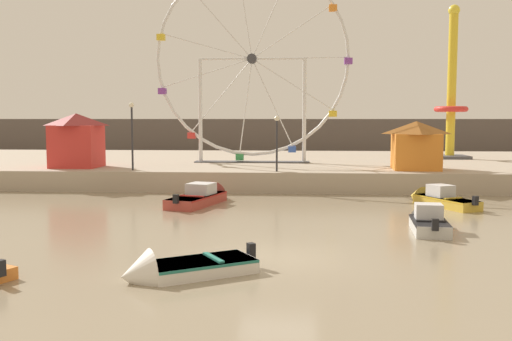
{
  "coord_description": "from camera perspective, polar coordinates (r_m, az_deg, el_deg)",
  "views": [
    {
      "loc": [
        0.5,
        -17.9,
        4.45
      ],
      "look_at": [
        -1.4,
        9.87,
        1.9
      ],
      "focal_mm": 39.8,
      "sensor_mm": 36.0,
      "label": 1
    }
  ],
  "objects": [
    {
      "name": "distant_town_skyline",
      "position": [
        71.95,
        3.52,
        3.44
      ],
      "size": [
        140.0,
        3.0,
        4.4
      ],
      "primitive_type": "cube",
      "color": "#564C47",
      "rests_on": "ground_plane"
    },
    {
      "name": "carnival_booth_red_striped",
      "position": [
        39.05,
        -17.59,
        3.0
      ],
      "size": [
        3.22,
        2.98,
        3.54
      ],
      "rotation": [
        0.0,
        0.0,
        -0.01
      ],
      "color": "red",
      "rests_on": "quay_promenade"
    },
    {
      "name": "ground_plane",
      "position": [
        18.45,
        2.26,
        -8.73
      ],
      "size": [
        240.0,
        240.0,
        0.0
      ],
      "primitive_type": "plane",
      "color": "gray"
    },
    {
      "name": "motorboat_faded_red",
      "position": [
        30.27,
        -5.16,
        -2.59
      ],
      "size": [
        2.99,
        5.62,
        1.58
      ],
      "rotation": [
        0.0,
        0.0,
        1.28
      ],
      "color": "#B24238",
      "rests_on": "ground_plane"
    },
    {
      "name": "motorboat_white_red_stripe",
      "position": [
        16.32,
        -8.19,
        -9.85
      ],
      "size": [
        4.02,
        3.23,
        1.4
      ],
      "rotation": [
        0.0,
        0.0,
        3.69
      ],
      "color": "silver",
      "rests_on": "ground_plane"
    },
    {
      "name": "drop_tower_yellow_tower",
      "position": [
        48.29,
        19.04,
        6.72
      ],
      "size": [
        2.8,
        2.8,
        12.16
      ],
      "color": "gold",
      "rests_on": "quay_promenade"
    },
    {
      "name": "quay_promenade",
      "position": [
        45.16,
        3.26,
        0.38
      ],
      "size": [
        110.0,
        23.29,
        1.25
      ],
      "primitive_type": "cube",
      "color": "tan",
      "rests_on": "ground_plane"
    },
    {
      "name": "motorboat_pale_grey",
      "position": [
        23.94,
        16.86,
        -4.9
      ],
      "size": [
        1.62,
        3.86,
        1.45
      ],
      "rotation": [
        0.0,
        0.0,
        1.47
      ],
      "color": "silver",
      "rests_on": "ground_plane"
    },
    {
      "name": "ferris_wheel_white_frame",
      "position": [
        41.59,
        -0.41,
        10.88
      ],
      "size": [
        14.18,
        1.2,
        14.5
      ],
      "color": "silver",
      "rests_on": "quay_promenade"
    },
    {
      "name": "promenade_lamp_far",
      "position": [
        35.91,
        -12.36,
        4.35
      ],
      "size": [
        0.32,
        0.32,
        4.2
      ],
      "color": "#2D2D33",
      "rests_on": "quay_promenade"
    },
    {
      "name": "promenade_lamp_near",
      "position": [
        34.35,
        2.11,
        3.65
      ],
      "size": [
        0.32,
        0.32,
        3.37
      ],
      "color": "#2D2D33",
      "rests_on": "quay_promenade"
    },
    {
      "name": "motorboat_mustard_yellow",
      "position": [
        30.79,
        17.67,
        -2.7
      ],
      "size": [
        3.19,
        4.73,
        1.44
      ],
      "rotation": [
        0.0,
        0.0,
        2.04
      ],
      "color": "gold",
      "rests_on": "ground_plane"
    },
    {
      "name": "carnival_booth_orange_canopy",
      "position": [
        37.02,
        15.78,
        2.54
      ],
      "size": [
        3.27,
        3.32,
        3.04
      ],
      "rotation": [
        0.0,
        0.0,
        -0.06
      ],
      "color": "orange",
      "rests_on": "quay_promenade"
    }
  ]
}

